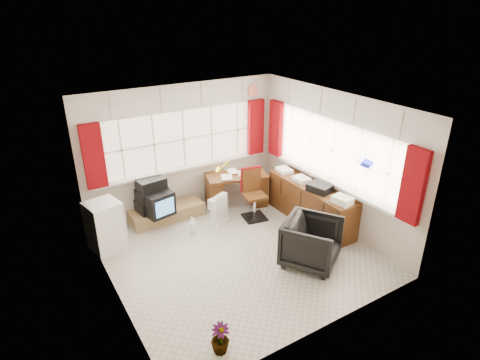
% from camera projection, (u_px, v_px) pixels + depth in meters
% --- Properties ---
extents(ground, '(4.00, 4.00, 0.00)m').
position_uv_depth(ground, '(238.00, 253.00, 6.71)').
color(ground, beige).
rests_on(ground, ground).
extents(room_walls, '(4.00, 4.00, 4.00)m').
position_uv_depth(room_walls, '(237.00, 171.00, 6.10)').
color(room_walls, beige).
rests_on(room_walls, ground).
extents(window_back, '(3.70, 0.12, 3.60)m').
position_uv_depth(window_back, '(186.00, 164.00, 7.84)').
color(window_back, '#F5DDC2').
rests_on(window_back, room_walls).
extents(window_right, '(0.12, 3.70, 3.60)m').
position_uv_depth(window_right, '(329.00, 177.00, 7.25)').
color(window_right, '#F5DDC2').
rests_on(window_right, room_walls).
extents(curtains, '(3.83, 3.83, 1.15)m').
position_uv_depth(curtains, '(254.00, 146.00, 7.28)').
color(curtains, maroon).
rests_on(curtains, room_walls).
extents(overhead_cabinets, '(3.98, 3.98, 0.48)m').
position_uv_depth(overhead_cabinets, '(256.00, 102.00, 7.02)').
color(overhead_cabinets, silver).
rests_on(overhead_cabinets, room_walls).
extents(desk, '(1.31, 0.89, 0.72)m').
position_uv_depth(desk, '(236.00, 188.00, 8.14)').
color(desk, '#593615').
rests_on(desk, ground).
extents(desk_lamp, '(0.14, 0.12, 0.40)m').
position_uv_depth(desk_lamp, '(227.00, 166.00, 7.68)').
color(desk_lamp, '#FFEC0A').
rests_on(desk_lamp, desk).
extents(task_chair, '(0.48, 0.50, 0.99)m').
position_uv_depth(task_chair, '(253.00, 191.00, 7.68)').
color(task_chair, black).
rests_on(task_chair, ground).
extents(office_chair, '(1.15, 1.16, 0.77)m').
position_uv_depth(office_chair, '(312.00, 242.00, 6.31)').
color(office_chair, black).
rests_on(office_chair, ground).
extents(radiator, '(0.43, 0.31, 0.59)m').
position_uv_depth(radiator, '(219.00, 213.00, 7.49)').
color(radiator, white).
rests_on(radiator, ground).
extents(credenza, '(0.50, 2.00, 0.85)m').
position_uv_depth(credenza, '(311.00, 203.00, 7.53)').
color(credenza, '#593615').
rests_on(credenza, ground).
extents(file_tray, '(0.41, 0.47, 0.13)m').
position_uv_depth(file_tray, '(320.00, 188.00, 7.15)').
color(file_tray, black).
rests_on(file_tray, credenza).
extents(tv_bench, '(1.40, 0.50, 0.25)m').
position_uv_depth(tv_bench, '(167.00, 213.00, 7.74)').
color(tv_bench, '#95764A').
rests_on(tv_bench, ground).
extents(crt_tv, '(0.56, 0.53, 0.44)m').
position_uv_depth(crt_tv, '(158.00, 203.00, 7.35)').
color(crt_tv, black).
rests_on(crt_tv, tv_bench).
extents(hifi_stack, '(0.65, 0.46, 0.63)m').
position_uv_depth(hifi_stack, '(152.00, 195.00, 7.49)').
color(hifi_stack, black).
rests_on(hifi_stack, tv_bench).
extents(mini_fridge, '(0.60, 0.60, 0.86)m').
position_uv_depth(mini_fridge, '(105.00, 226.00, 6.69)').
color(mini_fridge, white).
rests_on(mini_fridge, ground).
extents(spray_bottle_a, '(0.18, 0.18, 0.33)m').
position_uv_depth(spray_bottle_a, '(193.00, 226.00, 7.22)').
color(spray_bottle_a, white).
rests_on(spray_bottle_a, ground).
extents(spray_bottle_b, '(0.09, 0.09, 0.17)m').
position_uv_depth(spray_bottle_b, '(193.00, 210.00, 7.93)').
color(spray_bottle_b, '#88CBC7').
rests_on(spray_bottle_b, ground).
extents(flower_vase, '(0.28, 0.28, 0.40)m').
position_uv_depth(flower_vase, '(220.00, 339.00, 4.75)').
color(flower_vase, black).
rests_on(flower_vase, ground).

